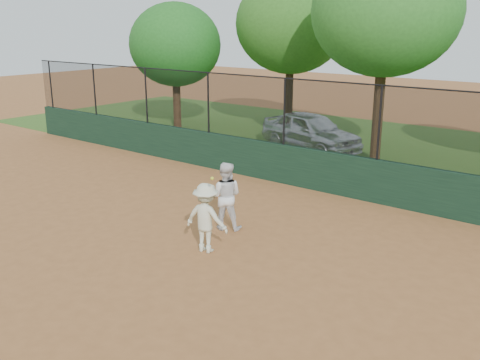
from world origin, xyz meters
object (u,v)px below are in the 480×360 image
Objects in this scene: parked_car at (311,131)px; player_main at (206,218)px; player_second at (225,196)px; tree_1 at (291,24)px; tree_2 at (385,12)px; tree_0 at (175,45)px.

player_main reaches higher than parked_car.
player_second is 0.24× the size of tree_1.
tree_2 is (-0.50, 9.61, 4.33)m from player_main.
tree_0 is 5.29m from tree_1.
tree_2 is (0.03, 8.34, 4.27)m from player_second.
parked_car is 10.15m from player_main.
parked_car is 0.63× the size of tree_1.
tree_0 reaches higher than player_second.
tree_0 is (-7.32, 0.19, 3.04)m from parked_car.
parked_car is 5.12m from tree_2.
player_second is 0.22× the size of tree_2.
player_main is at bearing -87.04° from tree_2.
player_second is 12.82m from tree_1.
parked_car is at bearing 179.45° from tree_2.
tree_2 reaches higher than tree_1.
parked_car is at bearing -100.16° from player_second.
tree_0 is at bearing 136.89° from player_main.
player_second is at bearing -90.18° from tree_2.
tree_2 is at bearing -1.25° from tree_0.
tree_2 is (10.01, -0.22, 1.31)m from tree_0.
player_main is 10.56m from tree_2.
parked_car is 2.65× the size of player_second.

